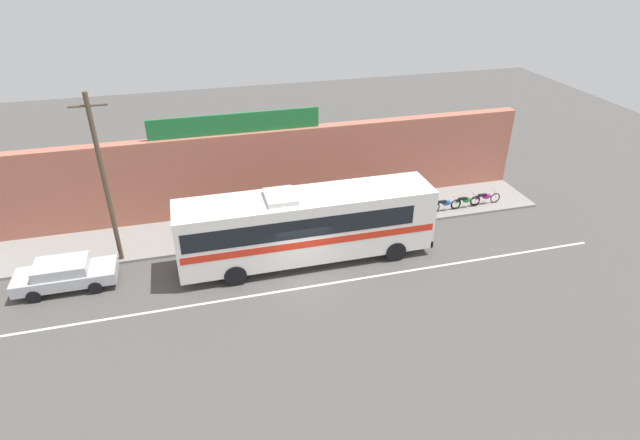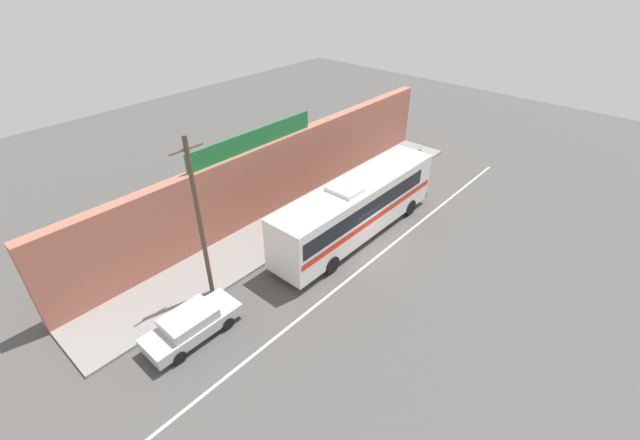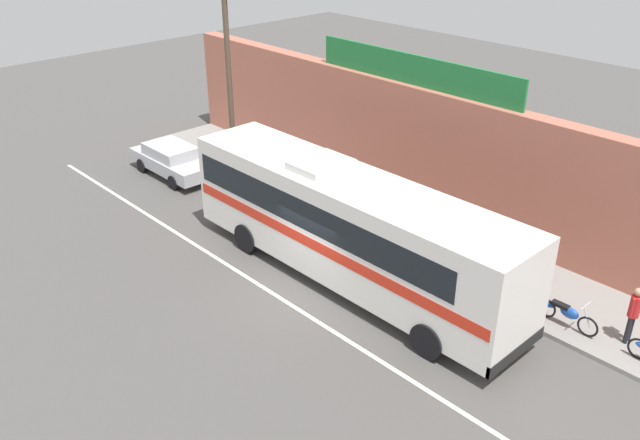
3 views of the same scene
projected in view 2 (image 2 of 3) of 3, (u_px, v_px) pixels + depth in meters
The scene contains 13 objects.
ground_plane at pixel (370, 248), 25.03m from camera, with size 70.00×70.00×0.00m, color #4F4C49.
sidewalk_slab at pixel (305, 215), 27.88m from camera, with size 30.00×3.60×0.14m, color gray.
storefront_facade at pixel (280, 173), 27.81m from camera, with size 30.00×0.70×4.80m, color #B26651.
storefront_billboard at pixel (253, 139), 24.96m from camera, with size 9.20×0.12×1.10m, color #1E7538.
road_center_stripe at pixel (381, 253), 24.58m from camera, with size 30.00×0.14×0.01m, color silver.
intercity_bus at pixel (356, 206), 24.98m from camera, with size 12.37×2.68×3.78m.
parked_car at pixel (192, 324), 19.04m from camera, with size 4.40×1.82×1.37m.
utility_pole at pixel (199, 220), 19.36m from camera, with size 1.60×0.22×8.36m.
motorcycle_orange at pixel (379, 178), 31.17m from camera, with size 1.90×0.56×0.94m.
motorcycle_red at pixel (398, 166), 32.90m from camera, with size 1.94×0.56×0.94m.
motorcycle_green at pixel (407, 160), 33.76m from camera, with size 1.84×0.56×0.94m.
motorcycle_purple at pixel (415, 154), 34.68m from camera, with size 1.94×0.56×0.94m.
pedestrian_by_curb at pixel (385, 162), 32.15m from camera, with size 0.30×0.48×1.74m.
Camera 2 is at (-17.01, -11.13, 14.98)m, focal length 24.07 mm.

